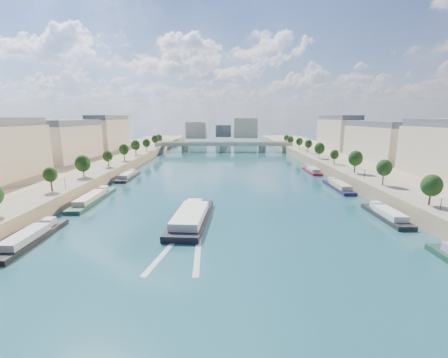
{
  "coord_description": "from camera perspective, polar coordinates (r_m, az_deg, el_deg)",
  "views": [
    {
      "loc": [
        -1.19,
        -25.26,
        28.26
      ],
      "look_at": [
        -0.56,
        86.77,
        5.0
      ],
      "focal_mm": 24.0,
      "sensor_mm": 36.0,
      "label": 1
    }
  ],
  "objects": [
    {
      "name": "ground",
      "position": [
        128.42,
        0.22,
        -0.98
      ],
      "size": [
        700.0,
        700.0,
        0.0
      ],
      "primitive_type": "plane",
      "color": "#0E373E",
      "rests_on": "ground"
    },
    {
      "name": "quay_left",
      "position": [
        146.18,
        -29.29,
        0.06
      ],
      "size": [
        44.0,
        520.0,
        5.0
      ],
      "primitive_type": "cube",
      "color": "#9E8460",
      "rests_on": "ground"
    },
    {
      "name": "quay_right",
      "position": [
        147.35,
        29.47,
        0.13
      ],
      "size": [
        44.0,
        520.0,
        5.0
      ],
      "primitive_type": "cube",
      "color": "#9E8460",
      "rests_on": "ground"
    },
    {
      "name": "pave_left",
      "position": [
        139.08,
        -23.98,
        1.1
      ],
      "size": [
        14.0,
        520.0,
        0.1
      ],
      "primitive_type": "cube",
      "color": "gray",
      "rests_on": "quay_left"
    },
    {
      "name": "pave_right",
      "position": [
        140.06,
        24.24,
        1.15
      ],
      "size": [
        14.0,
        520.0,
        0.1
      ],
      "primitive_type": "cube",
      "color": "gray",
      "rests_on": "quay_right"
    },
    {
      "name": "trees_left",
      "position": [
        139.31,
        -23.08,
        3.46
      ],
      "size": [
        4.8,
        268.8,
        8.26
      ],
      "color": "#382B1E",
      "rests_on": "ground"
    },
    {
      "name": "trees_right",
      "position": [
        147.54,
        22.12,
        3.95
      ],
      "size": [
        4.8,
        268.8,
        8.26
      ],
      "color": "#382B1E",
      "rests_on": "ground"
    },
    {
      "name": "lamps_left",
      "position": [
        127.82,
        -23.99,
        1.49
      ],
      "size": [
        0.36,
        200.36,
        4.28
      ],
      "color": "black",
      "rests_on": "ground"
    },
    {
      "name": "lamps_right",
      "position": [
        142.37,
        21.86,
        2.61
      ],
      "size": [
        0.36,
        200.36,
        4.28
      ],
      "color": "black",
      "rests_on": "ground"
    },
    {
      "name": "buildings_left",
      "position": [
        161.26,
        -31.81,
        5.78
      ],
      "size": [
        16.0,
        226.0,
        23.2
      ],
      "color": "#BBAB90",
      "rests_on": "ground"
    },
    {
      "name": "buildings_right",
      "position": [
        162.51,
        31.89,
        5.81
      ],
      "size": [
        16.0,
        226.0,
        23.2
      ],
      "color": "#BBAB90",
      "rests_on": "ground"
    },
    {
      "name": "skyline",
      "position": [
        345.08,
        0.41,
        9.47
      ],
      "size": [
        79.0,
        42.0,
        22.0
      ],
      "color": "#BBAB90",
      "rests_on": "ground"
    },
    {
      "name": "bridge",
      "position": [
        249.3,
        -0.05,
        6.4
      ],
      "size": [
        112.0,
        12.0,
        8.15
      ],
      "color": "#C1B79E",
      "rests_on": "ground"
    },
    {
      "name": "tour_barge",
      "position": [
        83.39,
        -6.27,
        -7.26
      ],
      "size": [
        11.25,
        31.54,
        4.2
      ],
      "rotation": [
        0.0,
        0.0,
        -0.08
      ],
      "color": "black",
      "rests_on": "ground"
    },
    {
      "name": "wake",
      "position": [
        68.58,
        -7.68,
        -12.7
      ],
      "size": [
        10.75,
        26.03,
        0.04
      ],
      "color": "silver",
      "rests_on": "ground"
    },
    {
      "name": "moored_barges_left",
      "position": [
        87.88,
        -30.93,
        -8.19
      ],
      "size": [
        5.0,
        160.76,
        3.6
      ],
      "color": "#1C273F",
      "rests_on": "ground"
    },
    {
      "name": "moored_barges_right",
      "position": [
        98.36,
        28.2,
        -5.89
      ],
      "size": [
        5.0,
        160.77,
        3.6
      ],
      "color": "black",
      "rests_on": "ground"
    }
  ]
}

